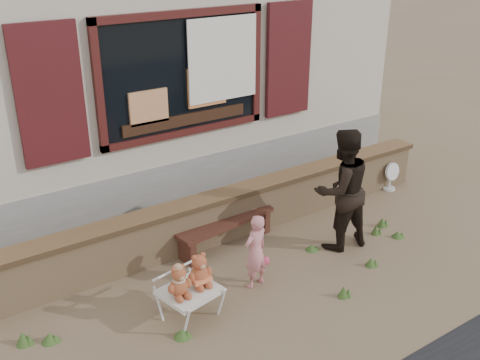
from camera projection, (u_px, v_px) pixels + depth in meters
ground at (267, 271)px, 6.90m from camera, size 80.00×80.00×0.00m
shopfront at (111, 49)px, 9.48m from camera, size 8.04×5.13×4.00m
brick_wall at (223, 215)px, 7.52m from camera, size 7.10×0.36×0.67m
bench at (226, 227)px, 7.35m from camera, size 1.48×0.49×0.37m
folding_chair at (190, 292)px, 5.93m from camera, size 0.67×0.61×0.36m
teddy_bear_left at (179, 280)px, 5.76m from camera, size 0.31×0.28×0.37m
teddy_bear_right at (199, 269)px, 5.93m from camera, size 0.32×0.29×0.39m
child at (256, 251)px, 6.43m from camera, size 0.37×0.28×0.92m
adult at (342, 190)px, 7.13m from camera, size 0.86×0.71×1.62m
fan_right at (390, 176)px, 8.98m from camera, size 0.29×0.20×0.47m
grass_tufts at (260, 283)px, 6.54m from camera, size 5.00×1.73×0.16m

